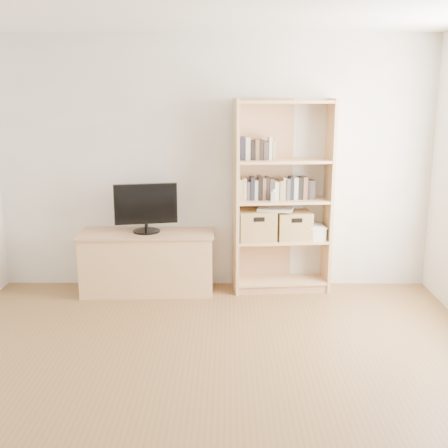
{
  "coord_description": "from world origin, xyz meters",
  "views": [
    {
      "loc": [
        0.14,
        -3.3,
        2.01
      ],
      "look_at": [
        0.1,
        1.9,
        0.8
      ],
      "focal_mm": 45.0,
      "sensor_mm": 36.0,
      "label": 1
    }
  ],
  "objects_px": {
    "bookshelf": "(282,197)",
    "basket_right": "(293,225)",
    "television": "(146,208)",
    "baby_monitor": "(274,197)",
    "tv_stand": "(148,263)",
    "laptop": "(276,209)",
    "basket_left": "(257,225)"
  },
  "relations": [
    {
      "from": "basket_right",
      "to": "laptop",
      "type": "height_order",
      "value": "laptop"
    },
    {
      "from": "tv_stand",
      "to": "bookshelf",
      "type": "height_order",
      "value": "bookshelf"
    },
    {
      "from": "basket_left",
      "to": "tv_stand",
      "type": "bearing_deg",
      "value": 175.77
    },
    {
      "from": "bookshelf",
      "to": "laptop",
      "type": "xyz_separation_m",
      "value": [
        -0.07,
        -0.02,
        -0.12
      ]
    },
    {
      "from": "tv_stand",
      "to": "laptop",
      "type": "height_order",
      "value": "laptop"
    },
    {
      "from": "bookshelf",
      "to": "baby_monitor",
      "type": "xyz_separation_m",
      "value": [
        -0.1,
        -0.12,
        0.03
      ]
    },
    {
      "from": "television",
      "to": "laptop",
      "type": "bearing_deg",
      "value": -9.41
    },
    {
      "from": "baby_monitor",
      "to": "basket_right",
      "type": "distance_m",
      "value": 0.41
    },
    {
      "from": "bookshelf",
      "to": "basket_right",
      "type": "relative_size",
      "value": 5.68
    },
    {
      "from": "television",
      "to": "basket_left",
      "type": "height_order",
      "value": "television"
    },
    {
      "from": "tv_stand",
      "to": "baby_monitor",
      "type": "relative_size",
      "value": 13.34
    },
    {
      "from": "tv_stand",
      "to": "bookshelf",
      "type": "relative_size",
      "value": 0.67
    },
    {
      "from": "television",
      "to": "baby_monitor",
      "type": "distance_m",
      "value": 1.29
    },
    {
      "from": "baby_monitor",
      "to": "basket_right",
      "type": "xyz_separation_m",
      "value": [
        0.22,
        0.13,
        -0.32
      ]
    },
    {
      "from": "basket_left",
      "to": "laptop",
      "type": "relative_size",
      "value": 1.07
    },
    {
      "from": "basket_left",
      "to": "basket_right",
      "type": "bearing_deg",
      "value": -0.88
    },
    {
      "from": "tv_stand",
      "to": "television",
      "type": "height_order",
      "value": "television"
    },
    {
      "from": "television",
      "to": "basket_left",
      "type": "distance_m",
      "value": 1.14
    },
    {
      "from": "laptop",
      "to": "tv_stand",
      "type": "bearing_deg",
      "value": -165.58
    },
    {
      "from": "television",
      "to": "laptop",
      "type": "xyz_separation_m",
      "value": [
        1.32,
        0.05,
        -0.02
      ]
    },
    {
      "from": "tv_stand",
      "to": "television",
      "type": "xyz_separation_m",
      "value": [
        0.0,
        0.0,
        0.58
      ]
    },
    {
      "from": "television",
      "to": "tv_stand",
      "type": "bearing_deg",
      "value": 0.0
    },
    {
      "from": "bookshelf",
      "to": "basket_right",
      "type": "distance_m",
      "value": 0.32
    },
    {
      "from": "tv_stand",
      "to": "baby_monitor",
      "type": "height_order",
      "value": "baby_monitor"
    },
    {
      "from": "basket_right",
      "to": "bookshelf",
      "type": "bearing_deg",
      "value": 175.81
    },
    {
      "from": "television",
      "to": "baby_monitor",
      "type": "xyz_separation_m",
      "value": [
        1.29,
        -0.05,
        0.13
      ]
    },
    {
      "from": "baby_monitor",
      "to": "laptop",
      "type": "distance_m",
      "value": 0.18
    },
    {
      "from": "bookshelf",
      "to": "baby_monitor",
      "type": "relative_size",
      "value": 19.77
    },
    {
      "from": "television",
      "to": "basket_right",
      "type": "relative_size",
      "value": 1.83
    },
    {
      "from": "baby_monitor",
      "to": "basket_left",
      "type": "height_order",
      "value": "baby_monitor"
    },
    {
      "from": "bookshelf",
      "to": "basket_right",
      "type": "height_order",
      "value": "bookshelf"
    },
    {
      "from": "television",
      "to": "basket_right",
      "type": "bearing_deg",
      "value": -8.69
    }
  ]
}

